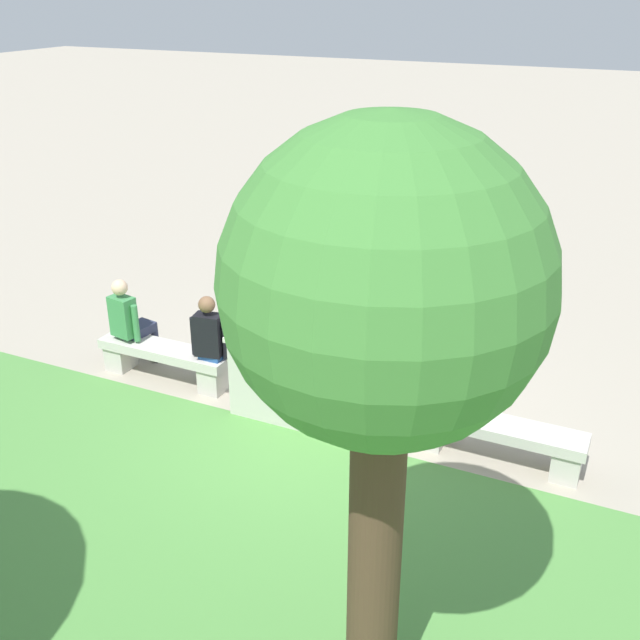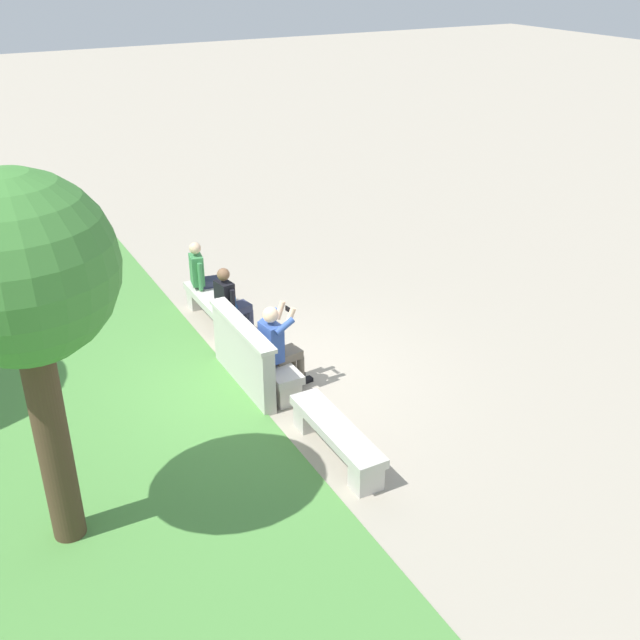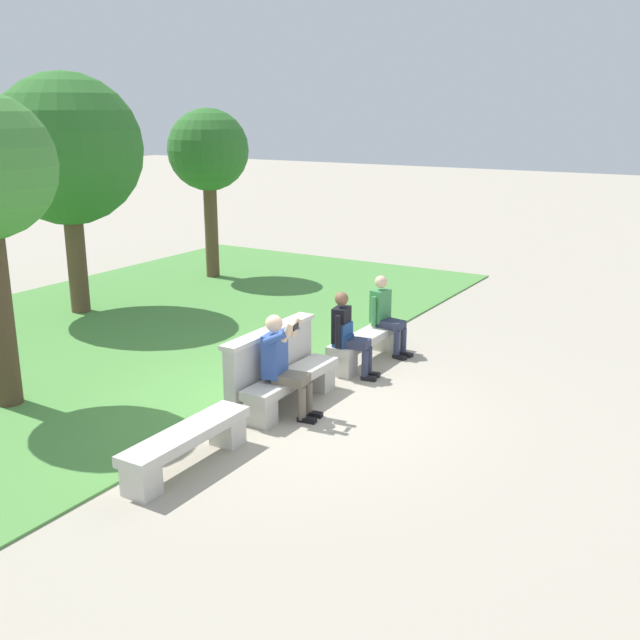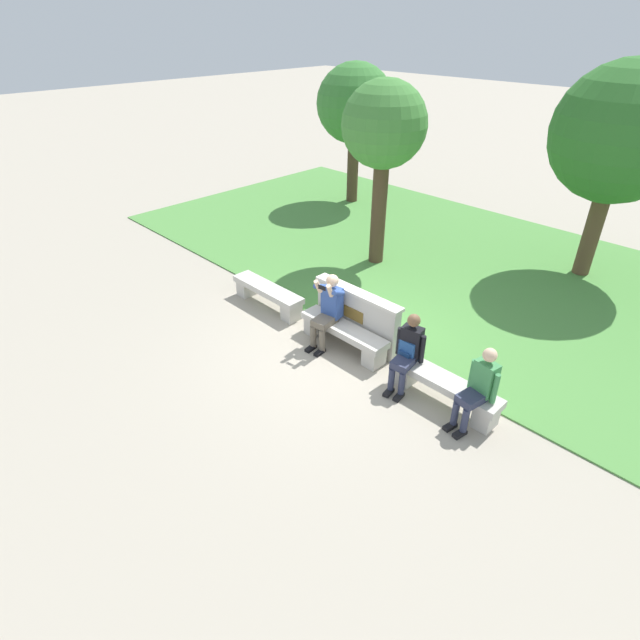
{
  "view_description": "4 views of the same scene",
  "coord_description": "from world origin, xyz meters",
  "px_view_note": "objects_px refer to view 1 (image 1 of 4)",
  "views": [
    {
      "loc": [
        -3.17,
        6.72,
        4.59
      ],
      "look_at": [
        0.25,
        -0.65,
        0.89
      ],
      "focal_mm": 42.0,
      "sensor_mm": 36.0,
      "label": 1
    },
    {
      "loc": [
        -8.65,
        3.81,
        5.73
      ],
      "look_at": [
        -0.25,
        -0.77,
        0.9
      ],
      "focal_mm": 42.0,
      "sensor_mm": 36.0,
      "label": 2
    },
    {
      "loc": [
        -7.72,
        -5.11,
        3.81
      ],
      "look_at": [
        0.59,
        -0.08,
        1.05
      ],
      "focal_mm": 42.0,
      "sensor_mm": 36.0,
      "label": 3
    },
    {
      "loc": [
        4.92,
        -5.47,
        5.11
      ],
      "look_at": [
        0.21,
        -0.79,
        1.01
      ],
      "focal_mm": 28.0,
      "sensor_mm": 36.0,
      "label": 4
    }
  ],
  "objects_px": {
    "person_distant": "(213,339)",
    "person_photographer": "(344,361)",
    "tree_far_back": "(385,298)",
    "bench_main": "(498,436)",
    "bench_mid": "(165,358)",
    "person_companion": "(130,321)",
    "bench_near": "(316,393)",
    "backpack": "(212,345)"
  },
  "relations": [
    {
      "from": "backpack",
      "to": "tree_far_back",
      "type": "height_order",
      "value": "tree_far_back"
    },
    {
      "from": "person_companion",
      "to": "backpack",
      "type": "xyz_separation_m",
      "value": [
        -1.25,
        0.07,
        -0.05
      ]
    },
    {
      "from": "person_distant",
      "to": "person_companion",
      "type": "relative_size",
      "value": 1.0
    },
    {
      "from": "bench_main",
      "to": "tree_far_back",
      "type": "relative_size",
      "value": 0.44
    },
    {
      "from": "bench_main",
      "to": "person_photographer",
      "type": "height_order",
      "value": "person_photographer"
    },
    {
      "from": "bench_near",
      "to": "tree_far_back",
      "type": "bearing_deg",
      "value": 120.93
    },
    {
      "from": "bench_main",
      "to": "person_photographer",
      "type": "distance_m",
      "value": 1.83
    },
    {
      "from": "bench_main",
      "to": "person_companion",
      "type": "height_order",
      "value": "person_companion"
    },
    {
      "from": "backpack",
      "to": "tree_far_back",
      "type": "relative_size",
      "value": 0.11
    },
    {
      "from": "person_photographer",
      "to": "person_companion",
      "type": "height_order",
      "value": "person_photographer"
    },
    {
      "from": "bench_near",
      "to": "person_photographer",
      "type": "xyz_separation_m",
      "value": [
        -0.31,
        -0.08,
        0.44
      ]
    },
    {
      "from": "backpack",
      "to": "bench_near",
      "type": "bearing_deg",
      "value": -179.76
    },
    {
      "from": "bench_near",
      "to": "bench_mid",
      "type": "xyz_separation_m",
      "value": [
        2.08,
        0.0,
        0.0
      ]
    },
    {
      "from": "person_companion",
      "to": "backpack",
      "type": "bearing_deg",
      "value": 176.76
    },
    {
      "from": "bench_main",
      "to": "person_distant",
      "type": "xyz_separation_m",
      "value": [
        3.49,
        -0.07,
        0.38
      ]
    },
    {
      "from": "person_distant",
      "to": "person_photographer",
      "type": "bearing_deg",
      "value": -179.61
    },
    {
      "from": "bench_mid",
      "to": "person_distant",
      "type": "bearing_deg",
      "value": -174.53
    },
    {
      "from": "bench_main",
      "to": "bench_near",
      "type": "height_order",
      "value": "same"
    },
    {
      "from": "person_distant",
      "to": "backpack",
      "type": "relative_size",
      "value": 2.94
    },
    {
      "from": "bench_main",
      "to": "person_photographer",
      "type": "xyz_separation_m",
      "value": [
        1.77,
        -0.08,
        0.44
      ]
    },
    {
      "from": "bench_main",
      "to": "person_distant",
      "type": "distance_m",
      "value": 3.51
    },
    {
      "from": "bench_main",
      "to": "bench_mid",
      "type": "xyz_separation_m",
      "value": [
        4.17,
        0.0,
        0.0
      ]
    },
    {
      "from": "person_photographer",
      "to": "backpack",
      "type": "bearing_deg",
      "value": 2.81
    },
    {
      "from": "bench_main",
      "to": "person_photographer",
      "type": "bearing_deg",
      "value": -2.48
    },
    {
      "from": "bench_near",
      "to": "bench_main",
      "type": "bearing_deg",
      "value": 180.0
    },
    {
      "from": "bench_main",
      "to": "bench_mid",
      "type": "height_order",
      "value": "same"
    },
    {
      "from": "backpack",
      "to": "bench_main",
      "type": "bearing_deg",
      "value": -179.9
    },
    {
      "from": "backpack",
      "to": "person_distant",
      "type": "bearing_deg",
      "value": -68.13
    },
    {
      "from": "person_distant",
      "to": "person_companion",
      "type": "height_order",
      "value": "same"
    },
    {
      "from": "person_companion",
      "to": "tree_far_back",
      "type": "xyz_separation_m",
      "value": [
        -4.56,
        3.28,
        2.37
      ]
    },
    {
      "from": "person_companion",
      "to": "bench_near",
      "type": "bearing_deg",
      "value": 178.58
    },
    {
      "from": "backpack",
      "to": "bench_mid",
      "type": "bearing_deg",
      "value": -0.47
    },
    {
      "from": "person_photographer",
      "to": "tree_far_back",
      "type": "relative_size",
      "value": 0.33
    },
    {
      "from": "bench_main",
      "to": "backpack",
      "type": "relative_size",
      "value": 4.15
    },
    {
      "from": "person_photographer",
      "to": "person_companion",
      "type": "bearing_deg",
      "value": 0.23
    },
    {
      "from": "person_distant",
      "to": "person_companion",
      "type": "bearing_deg",
      "value": 0.0
    },
    {
      "from": "bench_mid",
      "to": "person_photographer",
      "type": "distance_m",
      "value": 2.44
    },
    {
      "from": "bench_near",
      "to": "person_distant",
      "type": "relative_size",
      "value": 1.41
    },
    {
      "from": "bench_mid",
      "to": "person_distant",
      "type": "height_order",
      "value": "person_distant"
    },
    {
      "from": "bench_main",
      "to": "person_companion",
      "type": "xyz_separation_m",
      "value": [
        4.71,
        -0.07,
        0.38
      ]
    },
    {
      "from": "bench_main",
      "to": "person_distant",
      "type": "height_order",
      "value": "person_distant"
    },
    {
      "from": "bench_main",
      "to": "person_companion",
      "type": "relative_size",
      "value": 1.41
    }
  ]
}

